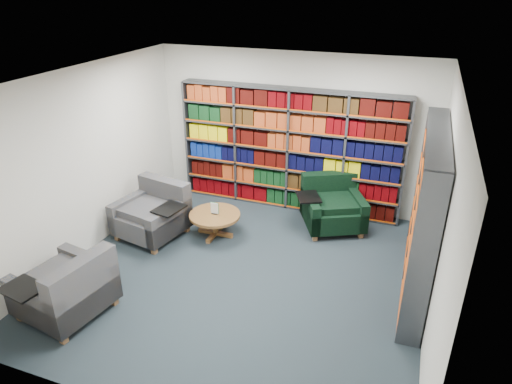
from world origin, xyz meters
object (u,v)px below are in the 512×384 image
(chair_teal_left, at_px, (155,214))
(chair_teal_front, at_px, (69,291))
(chair_green_right, at_px, (331,207))
(coffee_table, at_px, (215,218))

(chair_teal_left, distance_m, chair_teal_front, 2.15)
(chair_green_right, height_order, chair_teal_front, chair_teal_front)
(coffee_table, bearing_deg, chair_green_right, 30.06)
(chair_teal_front, distance_m, coffee_table, 2.58)
(chair_teal_front, relative_size, coffee_table, 1.48)
(chair_teal_front, height_order, coffee_table, chair_teal_front)
(coffee_table, bearing_deg, chair_teal_front, -110.05)
(chair_green_right, distance_m, coffee_table, 2.00)
(chair_teal_left, bearing_deg, chair_teal_front, -88.08)
(chair_green_right, bearing_deg, chair_teal_front, -127.35)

